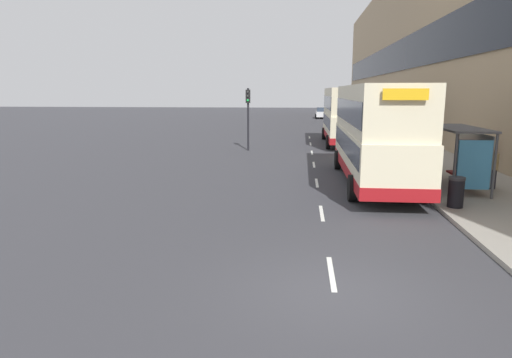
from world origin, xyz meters
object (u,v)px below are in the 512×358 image
at_px(pedestrian_2, 494,168).
at_px(traffic_light_far_kerb, 248,109).
at_px(double_decker_bus_ahead, 343,115).
at_px(pedestrian_3, 419,155).
at_px(pedestrian_at_shelter, 482,152).
at_px(car_0, 322,113).
at_px(litter_bin, 456,192).
at_px(pedestrian_1, 417,160).
at_px(bus_shelter, 465,147).
at_px(double_decker_bus_near, 375,132).

distance_m(pedestrian_2, traffic_light_far_kerb, 16.92).
height_order(double_decker_bus_ahead, traffic_light_far_kerb, double_decker_bus_ahead).
bearing_deg(pedestrian_3, pedestrian_at_shelter, 14.08).
distance_m(car_0, litter_bin, 55.31).
relative_size(double_decker_bus_ahead, pedestrian_at_shelter, 5.90).
bearing_deg(pedestrian_1, pedestrian_2, -28.76).
height_order(car_0, pedestrian_1, pedestrian_1).
bearing_deg(bus_shelter, pedestrian_2, 9.52).
distance_m(car_0, traffic_light_far_kerb, 40.29).
xyz_separation_m(pedestrian_3, traffic_light_far_kerb, (-9.48, 8.31, 1.94)).
relative_size(car_0, pedestrian_1, 2.36).
relative_size(car_0, litter_bin, 4.16).
height_order(pedestrian_1, pedestrian_2, pedestrian_1).
bearing_deg(pedestrian_3, bus_shelter, -80.75).
bearing_deg(double_decker_bus_ahead, pedestrian_2, -74.87).
bearing_deg(traffic_light_far_kerb, car_0, 80.35).
bearing_deg(double_decker_bus_near, pedestrian_at_shelter, 30.99).
xyz_separation_m(pedestrian_2, traffic_light_far_kerb, (-11.43, 12.32, 1.90)).
distance_m(double_decker_bus_ahead, pedestrian_2, 17.55).
relative_size(double_decker_bus_near, car_0, 2.55).
bearing_deg(traffic_light_far_kerb, double_decker_bus_near, -58.07).
relative_size(double_decker_bus_near, pedestrian_2, 6.68).
xyz_separation_m(bus_shelter, litter_bin, (-1.22, -3.06, -1.21)).
xyz_separation_m(bus_shelter, pedestrian_at_shelter, (2.61, 5.05, -0.84)).
bearing_deg(double_decker_bus_ahead, double_decker_bus_near, -89.96).
xyz_separation_m(bus_shelter, double_decker_bus_near, (-3.30, 1.50, 0.41)).
bearing_deg(car_0, traffic_light_far_kerb, -99.65).
distance_m(double_decker_bus_near, pedestrian_1, 2.25).
distance_m(double_decker_bus_near, pedestrian_3, 4.00).
bearing_deg(litter_bin, pedestrian_1, 92.20).
bearing_deg(pedestrian_2, pedestrian_at_shelter, 74.43).
bearing_deg(car_0, double_decker_bus_near, -89.85).
distance_m(bus_shelter, double_decker_bus_near, 3.65).
bearing_deg(litter_bin, bus_shelter, 68.26).
relative_size(double_decker_bus_near, pedestrian_at_shelter, 6.35).
xyz_separation_m(car_0, pedestrian_1, (2.02, -50.53, 0.25)).
height_order(double_decker_bus_near, litter_bin, double_decker_bus_near).
height_order(car_0, pedestrian_at_shelter, pedestrian_at_shelter).
distance_m(pedestrian_2, pedestrian_3, 4.46).
xyz_separation_m(litter_bin, traffic_light_far_kerb, (-8.95, 15.60, 2.22)).
bearing_deg(bus_shelter, car_0, 93.76).
distance_m(pedestrian_1, traffic_light_far_kerb, 14.07).
relative_size(double_decker_bus_near, litter_bin, 10.59).
distance_m(double_decker_bus_ahead, pedestrian_3, 13.21).
relative_size(bus_shelter, double_decker_bus_near, 0.38).
height_order(double_decker_bus_near, car_0, double_decker_bus_near).
distance_m(litter_bin, traffic_light_far_kerb, 18.12).
xyz_separation_m(pedestrian_at_shelter, pedestrian_1, (-4.01, -3.38, 0.05)).
distance_m(double_decker_bus_near, double_decker_bus_ahead, 15.60).
distance_m(bus_shelter, pedestrian_at_shelter, 5.74).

